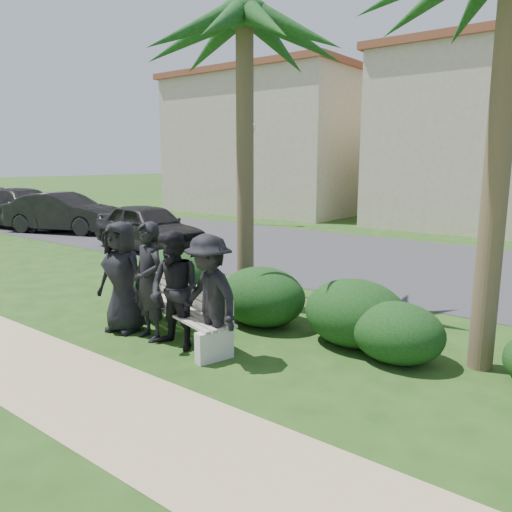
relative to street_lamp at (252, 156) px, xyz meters
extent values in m
plane|color=#1F4012|center=(9.00, -12.00, -2.94)|extent=(160.00, 160.00, 0.00)
cube|color=tan|center=(9.00, -13.80, -2.94)|extent=(30.00, 1.60, 0.01)
cube|color=#2D2D30|center=(9.00, -4.00, -2.94)|extent=(160.00, 8.00, 0.01)
cube|color=tan|center=(-3.00, 6.00, 0.56)|extent=(10.00, 8.00, 7.00)
cube|color=brown|center=(-3.00, 6.00, 4.21)|extent=(10.40, 8.40, 0.30)
cube|color=tan|center=(8.00, 6.00, 0.56)|extent=(8.00, 8.00, 7.00)
cube|color=brown|center=(8.00, 6.00, 4.21)|extent=(8.40, 8.40, 0.30)
cylinder|color=black|center=(0.00, 0.00, -0.94)|extent=(0.12, 0.12, 4.00)
sphere|color=white|center=(0.00, 0.00, 1.16)|extent=(0.36, 0.36, 0.36)
cube|color=#A5998A|center=(7.82, -11.82, -2.50)|extent=(2.44, 1.17, 0.04)
cube|color=#A5998A|center=(7.82, -11.59, -2.25)|extent=(2.31, 0.69, 0.28)
cube|color=beige|center=(6.71, -11.82, -2.72)|extent=(0.30, 0.57, 0.44)
cube|color=beige|center=(8.93, -11.82, -2.72)|extent=(0.30, 0.57, 0.44)
imported|color=black|center=(6.89, -12.11, -2.04)|extent=(0.96, 0.71, 1.80)
imported|color=black|center=(7.52, -12.10, -2.02)|extent=(0.74, 0.56, 1.84)
imported|color=black|center=(8.13, -12.13, -2.07)|extent=(0.87, 0.68, 1.75)
imported|color=black|center=(8.78, -12.10, -2.06)|extent=(1.25, 0.87, 1.76)
ellipsoid|color=black|center=(6.22, -10.55, -2.40)|extent=(1.66, 1.37, 1.08)
ellipsoid|color=black|center=(8.44, -10.44, -2.44)|extent=(1.54, 1.28, 1.01)
ellipsoid|color=black|center=(10.12, -10.33, -2.43)|extent=(1.57, 1.29, 1.02)
ellipsoid|color=black|center=(10.88, -10.56, -2.52)|extent=(1.31, 1.08, 0.85)
cylinder|color=brown|center=(7.49, -9.71, -0.32)|extent=(0.32, 0.32, 5.25)
cylinder|color=brown|center=(11.87, -10.10, -0.33)|extent=(0.32, 0.32, 5.24)
imported|color=black|center=(1.43, -6.98, -2.22)|extent=(4.42, 2.21, 1.45)
imported|color=black|center=(-4.28, -6.33, -2.18)|extent=(4.89, 3.09, 1.52)
imported|color=black|center=(-6.89, -6.53, -2.14)|extent=(5.78, 3.01, 1.60)
camera|label=1|loc=(13.37, -16.95, -0.21)|focal=35.00mm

